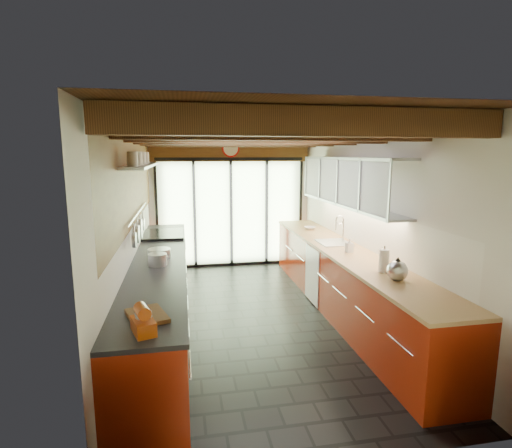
# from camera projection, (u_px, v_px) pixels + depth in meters

# --- Properties ---
(ground) EXTENTS (5.50, 5.50, 0.00)m
(ground) POSITION_uv_depth(u_px,v_px,m) (256.00, 317.00, 5.56)
(ground) COLOR black
(ground) RESTS_ON ground
(room_shell) EXTENTS (5.50, 5.50, 5.50)m
(room_shell) POSITION_uv_depth(u_px,v_px,m) (256.00, 199.00, 5.27)
(room_shell) COLOR silver
(room_shell) RESTS_ON ground
(ceiling_beams) EXTENTS (3.14, 5.06, 4.90)m
(ceiling_beams) POSITION_uv_depth(u_px,v_px,m) (251.00, 138.00, 5.50)
(ceiling_beams) COLOR #593316
(ceiling_beams) RESTS_ON ground
(glass_door) EXTENTS (2.95, 0.10, 2.90)m
(glass_door) POSITION_uv_depth(u_px,v_px,m) (231.00, 184.00, 7.88)
(glass_door) COLOR #C6EAAD
(glass_door) RESTS_ON ground
(left_counter) EXTENTS (0.68, 5.00, 0.92)m
(left_counter) POSITION_uv_depth(u_px,v_px,m) (160.00, 291.00, 5.25)
(left_counter) COLOR maroon
(left_counter) RESTS_ON ground
(range_stove) EXTENTS (0.66, 0.90, 0.97)m
(range_stove) POSITION_uv_depth(u_px,v_px,m) (165.00, 262.00, 6.65)
(range_stove) COLOR silver
(range_stove) RESTS_ON ground
(right_counter) EXTENTS (0.68, 5.00, 0.92)m
(right_counter) POSITION_uv_depth(u_px,v_px,m) (343.00, 280.00, 5.71)
(right_counter) COLOR maroon
(right_counter) RESTS_ON ground
(sink_assembly) EXTENTS (0.45, 0.52, 0.43)m
(sink_assembly) POSITION_uv_depth(u_px,v_px,m) (335.00, 240.00, 6.01)
(sink_assembly) COLOR silver
(sink_assembly) RESTS_ON right_counter
(upper_cabinets_right) EXTENTS (0.34, 3.00, 3.00)m
(upper_cabinets_right) POSITION_uv_depth(u_px,v_px,m) (349.00, 182.00, 5.79)
(upper_cabinets_right) COLOR silver
(upper_cabinets_right) RESTS_ON ground
(left_wall_fixtures) EXTENTS (0.28, 2.60, 0.96)m
(left_wall_fixtures) POSITION_uv_depth(u_px,v_px,m) (141.00, 183.00, 5.11)
(left_wall_fixtures) COLOR silver
(left_wall_fixtures) RESTS_ON ground
(stand_mixer) EXTENTS (0.22, 0.28, 0.23)m
(stand_mixer) POSITION_uv_depth(u_px,v_px,m) (143.00, 321.00, 2.98)
(stand_mixer) COLOR #B6440E
(stand_mixer) RESTS_ON left_counter
(pot_large) EXTENTS (0.23, 0.23, 0.14)m
(pot_large) POSITION_uv_depth(u_px,v_px,m) (158.00, 260.00, 4.80)
(pot_large) COLOR silver
(pot_large) RESTS_ON left_counter
(pot_small) EXTENTS (0.38, 0.38, 0.11)m
(pot_small) POSITION_uv_depth(u_px,v_px,m) (159.00, 253.00, 5.17)
(pot_small) COLOR silver
(pot_small) RESTS_ON left_counter
(cutting_board) EXTENTS (0.39, 0.46, 0.03)m
(cutting_board) POSITION_uv_depth(u_px,v_px,m) (147.00, 316.00, 3.27)
(cutting_board) COLOR brown
(cutting_board) RESTS_ON left_counter
(kettle) EXTENTS (0.27, 0.30, 0.26)m
(kettle) POSITION_uv_depth(u_px,v_px,m) (397.00, 269.00, 4.23)
(kettle) COLOR silver
(kettle) RESTS_ON right_counter
(paper_towel) EXTENTS (0.13, 0.13, 0.31)m
(paper_towel) POSITION_uv_depth(u_px,v_px,m) (384.00, 261.00, 4.51)
(paper_towel) COLOR white
(paper_towel) RESTS_ON right_counter
(soap_bottle) EXTENTS (0.10, 0.10, 0.20)m
(soap_bottle) POSITION_uv_depth(u_px,v_px,m) (349.00, 245.00, 5.44)
(soap_bottle) COLOR silver
(soap_bottle) RESTS_ON right_counter
(bowl) EXTENTS (0.21, 0.21, 0.05)m
(bowl) POSITION_uv_depth(u_px,v_px,m) (310.00, 228.00, 7.10)
(bowl) COLOR silver
(bowl) RESTS_ON right_counter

